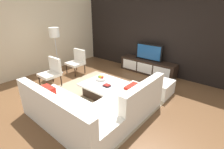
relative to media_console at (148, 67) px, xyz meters
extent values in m
plane|color=brown|center=(0.00, -2.40, -0.25)|extent=(14.00, 14.00, 0.00)
cube|color=black|center=(0.00, 0.30, 1.15)|extent=(6.40, 0.12, 2.80)
cube|color=beige|center=(-3.20, -2.20, 1.15)|extent=(0.12, 5.20, 2.80)
cube|color=tan|center=(-0.10, -2.40, -0.24)|extent=(2.98, 2.59, 0.01)
cube|color=black|center=(0.00, 0.00, 0.00)|extent=(2.09, 0.48, 0.50)
cube|color=white|center=(-0.64, -0.24, 0.00)|extent=(0.59, 0.01, 0.35)
cube|color=white|center=(0.00, -0.24, 0.00)|extent=(0.59, 0.01, 0.35)
cube|color=white|center=(0.64, -0.24, 0.00)|extent=(0.59, 0.01, 0.35)
cube|color=black|center=(0.00, 0.00, 0.55)|extent=(1.01, 0.05, 0.59)
cube|color=#194C8C|center=(0.00, -0.03, 0.55)|extent=(0.91, 0.01, 0.50)
cube|color=white|center=(0.20, -3.70, -0.03)|extent=(2.29, 0.85, 0.44)
cube|color=white|center=(0.20, -4.03, 0.40)|extent=(2.29, 0.18, 0.42)
cube|color=white|center=(0.92, -2.51, -0.03)|extent=(0.85, 1.52, 0.44)
cube|color=white|center=(1.26, -2.51, 0.40)|extent=(0.18, 1.52, 0.42)
cube|color=red|center=(-0.49, -3.70, 0.30)|extent=(0.36, 0.20, 0.22)
cube|color=red|center=(0.92, -2.13, 0.22)|extent=(0.60, 0.44, 0.06)
cube|color=black|center=(-0.10, -2.30, -0.08)|extent=(0.81, 0.83, 0.33)
cube|color=white|center=(-0.10, -2.30, 0.10)|extent=(1.01, 1.04, 0.05)
cylinder|color=black|center=(-1.99, -3.16, -0.06)|extent=(0.04, 0.04, 0.38)
cylinder|color=black|center=(-1.51, -3.16, -0.06)|extent=(0.04, 0.04, 0.38)
cylinder|color=black|center=(-1.99, -2.71, -0.06)|extent=(0.04, 0.04, 0.38)
cylinder|color=black|center=(-1.51, -2.71, -0.06)|extent=(0.04, 0.04, 0.38)
cube|color=white|center=(-1.75, -2.93, 0.13)|extent=(0.56, 0.54, 0.08)
cube|color=white|center=(-1.75, -2.71, 0.40)|extent=(0.56, 0.08, 0.45)
cylinder|color=#A5A5AA|center=(-2.50, -2.15, -0.24)|extent=(0.28, 0.28, 0.02)
cylinder|color=#A5A5AA|center=(-2.50, -2.15, 0.43)|extent=(0.03, 0.03, 1.31)
cylinder|color=white|center=(-2.50, -2.15, 1.25)|extent=(0.34, 0.34, 0.32)
cube|color=white|center=(1.03, -1.24, -0.05)|extent=(0.70, 0.70, 0.40)
cylinder|color=silver|center=(-0.28, -2.20, 0.17)|extent=(0.28, 0.28, 0.07)
sphere|color=#B23326|center=(-0.22, -2.21, 0.22)|extent=(0.08, 0.08, 0.08)
sphere|color=gold|center=(-0.27, -2.15, 0.21)|extent=(0.07, 0.07, 0.07)
sphere|color=#B23326|center=(-0.31, -2.18, 0.22)|extent=(0.08, 0.08, 0.08)
sphere|color=#4C8C33|center=(-0.32, -2.21, 0.22)|extent=(0.09, 0.09, 0.09)
sphere|color=gold|center=(-0.27, -2.22, 0.22)|extent=(0.10, 0.10, 0.10)
cylinder|color=black|center=(-2.26, -1.97, -0.06)|extent=(0.04, 0.04, 0.38)
cylinder|color=black|center=(-1.77, -1.97, -0.06)|extent=(0.04, 0.04, 0.38)
cylinder|color=black|center=(-2.26, -1.52, -0.06)|extent=(0.04, 0.04, 0.38)
cylinder|color=black|center=(-1.77, -1.52, -0.06)|extent=(0.04, 0.04, 0.38)
cube|color=white|center=(-2.02, -1.74, 0.13)|extent=(0.57, 0.53, 0.08)
cube|color=white|center=(-2.02, -1.52, 0.40)|extent=(0.57, 0.08, 0.45)
cube|color=#1E232D|center=(0.12, -2.41, 0.14)|extent=(0.19, 0.15, 0.03)
cube|color=maroon|center=(0.13, -2.41, 0.17)|extent=(0.15, 0.13, 0.03)
camera|label=1|loc=(2.72, -5.28, 2.04)|focal=26.58mm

